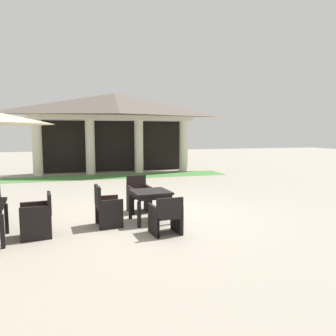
# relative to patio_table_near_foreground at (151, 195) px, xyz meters

# --- Properties ---
(ground_plane) EXTENTS (60.00, 60.00, 0.00)m
(ground_plane) POSITION_rel_patio_table_near_foreground_xyz_m (0.34, 0.41, -0.61)
(ground_plane) COLOR #9E9384
(background_pavilion) EXTENTS (8.54, 2.52, 4.01)m
(background_pavilion) POSITION_rel_patio_table_near_foreground_xyz_m (0.34, 9.36, 2.43)
(background_pavilion) COLOR beige
(background_pavilion) RESTS_ON ground
(lawn_strip) EXTENTS (10.34, 1.81, 0.01)m
(lawn_strip) POSITION_rel_patio_table_near_foreground_xyz_m (0.34, 8.01, -0.61)
(lawn_strip) COLOR #47843D
(lawn_strip) RESTS_ON ground
(patio_table_near_foreground) EXTENTS (0.91, 0.91, 0.72)m
(patio_table_near_foreground) POSITION_rel_patio_table_near_foreground_xyz_m (0.00, 0.00, 0.00)
(patio_table_near_foreground) COLOR black
(patio_table_near_foreground) RESTS_ON ground
(patio_chair_near_foreground_north) EXTENTS (0.59, 0.61, 0.93)m
(patio_chair_near_foreground_north) POSITION_rel_patio_table_near_foreground_xyz_m (-0.08, 1.01, -0.19)
(patio_chair_near_foreground_north) COLOR black
(patio_chair_near_foreground_north) RESTS_ON ground
(patio_chair_near_foreground_south) EXTENTS (0.62, 0.61, 0.79)m
(patio_chair_near_foreground_south) POSITION_rel_patio_table_near_foreground_xyz_m (0.08, -1.00, -0.24)
(patio_chair_near_foreground_south) COLOR black
(patio_chair_near_foreground_south) RESTS_ON ground
(patio_chair_near_foreground_west) EXTENTS (0.57, 0.63, 0.91)m
(patio_chair_near_foreground_west) POSITION_rel_patio_table_near_foreground_xyz_m (-1.01, -0.08, -0.19)
(patio_chair_near_foreground_west) COLOR black
(patio_chair_near_foreground_west) RESTS_ON ground
(patio_chair_mid_left_east) EXTENTS (0.63, 0.61, 0.87)m
(patio_chair_mid_left_east) POSITION_rel_patio_table_near_foreground_xyz_m (-2.40, -0.46, -0.20)
(patio_chair_mid_left_east) COLOR black
(patio_chair_mid_left_east) RESTS_ON ground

